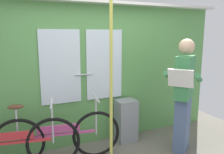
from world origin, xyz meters
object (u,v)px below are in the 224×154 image
object	(u,v)px
bicycle_near_door	(58,137)
handrail_pole	(111,93)
passenger_reading_newspaper	(184,93)
trash_bin_by_wall	(126,120)
bicycle_leaning_behind	(9,146)

from	to	relation	value
bicycle_near_door	handrail_pole	bearing A→B (deg)	-45.71
passenger_reading_newspaper	trash_bin_by_wall	bearing A→B (deg)	-82.15
bicycle_near_door	bicycle_leaning_behind	bearing A→B (deg)	-170.84
bicycle_near_door	trash_bin_by_wall	xyz separation A→B (m)	(1.16, 0.21, -0.02)
bicycle_near_door	bicycle_leaning_behind	world-z (taller)	bicycle_leaning_behind
bicycle_leaning_behind	trash_bin_by_wall	size ratio (longest dim) A/B	2.49
trash_bin_by_wall	handrail_pole	xyz separation A→B (m)	(-0.66, -0.89, 0.75)
bicycle_leaning_behind	trash_bin_by_wall	world-z (taller)	bicycle_leaning_behind
bicycle_near_door	passenger_reading_newspaper	size ratio (longest dim) A/B	1.01
bicycle_near_door	handrail_pole	xyz separation A→B (m)	(0.49, -0.68, 0.73)
bicycle_near_door	passenger_reading_newspaper	bearing A→B (deg)	-4.97
bicycle_near_door	trash_bin_by_wall	size ratio (longest dim) A/B	2.46
passenger_reading_newspaper	handrail_pole	xyz separation A→B (m)	(-1.29, -0.26, 0.21)
bicycle_leaning_behind	handrail_pole	bearing A→B (deg)	-19.99
trash_bin_by_wall	handrail_pole	world-z (taller)	handrail_pole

